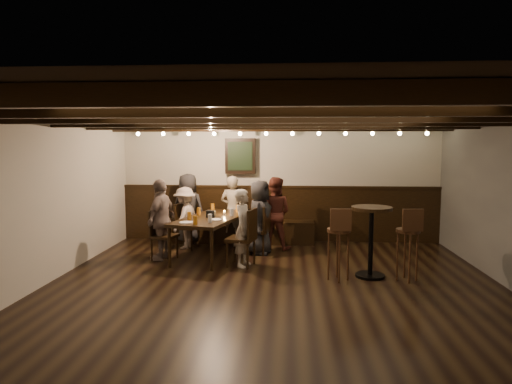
# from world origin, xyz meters

# --- Properties ---
(room) EXTENTS (7.00, 7.00, 7.00)m
(room) POSITION_xyz_m (-0.29, 2.21, 1.07)
(room) COLOR black
(room) RESTS_ON ground
(dining_table) EXTENTS (1.26, 2.04, 0.71)m
(dining_table) POSITION_xyz_m (-1.16, 2.02, 0.65)
(dining_table) COLOR black
(dining_table) RESTS_ON floor
(chair_left_near) EXTENTS (0.47, 0.47, 0.86)m
(chair_left_near) POSITION_xyz_m (-1.76, 2.62, 0.26)
(chair_left_near) COLOR black
(chair_left_near) RESTS_ON floor
(chair_left_far) EXTENTS (0.47, 0.47, 0.86)m
(chair_left_far) POSITION_xyz_m (-1.97, 1.74, 0.26)
(chair_left_far) COLOR black
(chair_left_far) RESTS_ON floor
(chair_right_near) EXTENTS (0.48, 0.48, 0.88)m
(chair_right_near) POSITION_xyz_m (-0.36, 2.29, 0.27)
(chair_right_near) COLOR black
(chair_right_near) RESTS_ON floor
(chair_right_far) EXTENTS (0.52, 0.52, 0.94)m
(chair_right_far) POSITION_xyz_m (-0.57, 1.42, 0.29)
(chair_right_far) COLOR black
(chair_right_far) RESTS_ON floor
(person_bench_left) EXTENTS (0.77, 0.59, 1.41)m
(person_bench_left) POSITION_xyz_m (-1.83, 3.10, 0.70)
(person_bench_left) COLOR #29282B
(person_bench_left) RESTS_ON floor
(person_bench_centre) EXTENTS (0.56, 0.43, 1.37)m
(person_bench_centre) POSITION_xyz_m (-0.92, 3.04, 0.69)
(person_bench_centre) COLOR gray
(person_bench_centre) RESTS_ON floor
(person_bench_right) EXTENTS (0.77, 0.66, 1.37)m
(person_bench_right) POSITION_xyz_m (-0.08, 2.69, 0.69)
(person_bench_right) COLOR maroon
(person_bench_right) RESTS_ON floor
(person_left_near) EXTENTS (0.60, 0.84, 1.18)m
(person_left_near) POSITION_xyz_m (-1.79, 2.63, 0.59)
(person_left_near) COLOR #A8968E
(person_left_near) RESTS_ON floor
(person_left_far) EXTENTS (0.52, 0.87, 1.40)m
(person_left_far) POSITION_xyz_m (-2.00, 1.75, 0.70)
(person_left_far) COLOR slate
(person_left_far) RESTS_ON floor
(person_right_near) EXTENTS (0.57, 0.74, 1.34)m
(person_right_near) POSITION_xyz_m (-0.33, 2.28, 0.67)
(person_right_near) COLOR black
(person_right_near) RESTS_ON floor
(person_right_far) EXTENTS (0.40, 0.52, 1.27)m
(person_right_far) POSITION_xyz_m (-0.54, 1.41, 0.63)
(person_right_far) COLOR #B3A897
(person_right_far) RESTS_ON floor
(pint_a) EXTENTS (0.07, 0.07, 0.14)m
(pint_a) POSITION_xyz_m (-1.28, 2.76, 0.78)
(pint_a) COLOR #BF7219
(pint_a) RESTS_ON dining_table
(pint_b) EXTENTS (0.07, 0.07, 0.14)m
(pint_b) POSITION_xyz_m (-0.77, 2.59, 0.78)
(pint_b) COLOR #BF7219
(pint_b) RESTS_ON dining_table
(pint_c) EXTENTS (0.07, 0.07, 0.14)m
(pint_c) POSITION_xyz_m (-1.43, 2.18, 0.78)
(pint_c) COLOR #BF7219
(pint_c) RESTS_ON dining_table
(pint_d) EXTENTS (0.07, 0.07, 0.14)m
(pint_d) POSITION_xyz_m (-0.83, 2.14, 0.78)
(pint_d) COLOR silver
(pint_d) RESTS_ON dining_table
(pint_e) EXTENTS (0.07, 0.07, 0.14)m
(pint_e) POSITION_xyz_m (-1.48, 1.63, 0.78)
(pint_e) COLOR #BF7219
(pint_e) RESTS_ON dining_table
(pint_f) EXTENTS (0.07, 0.07, 0.14)m
(pint_f) POSITION_xyz_m (-1.09, 1.44, 0.78)
(pint_f) COLOR silver
(pint_f) RESTS_ON dining_table
(pint_g) EXTENTS (0.07, 0.07, 0.14)m
(pint_g) POSITION_xyz_m (-1.30, 1.23, 0.78)
(pint_g) COLOR #BF7219
(pint_g) RESTS_ON dining_table
(plate_near) EXTENTS (0.24, 0.24, 0.01)m
(plate_near) POSITION_xyz_m (-1.47, 1.37, 0.72)
(plate_near) COLOR white
(plate_near) RESTS_ON dining_table
(plate_far) EXTENTS (0.24, 0.24, 0.01)m
(plate_far) POSITION_xyz_m (-1.06, 1.68, 0.72)
(plate_far) COLOR white
(plate_far) RESTS_ON dining_table
(condiment_caddy) EXTENTS (0.15, 0.10, 0.12)m
(condiment_caddy) POSITION_xyz_m (-1.18, 1.97, 0.77)
(condiment_caddy) COLOR black
(condiment_caddy) RESTS_ON dining_table
(candle) EXTENTS (0.05, 0.05, 0.05)m
(candle) POSITION_xyz_m (-0.98, 2.28, 0.74)
(candle) COLOR beige
(candle) RESTS_ON dining_table
(high_top_table) EXTENTS (0.60, 0.60, 1.07)m
(high_top_table) POSITION_xyz_m (1.42, 0.93, 0.70)
(high_top_table) COLOR black
(high_top_table) RESTS_ON floor
(bar_stool_left) EXTENTS (0.34, 0.35, 1.08)m
(bar_stool_left) POSITION_xyz_m (0.92, 0.73, 0.40)
(bar_stool_left) COLOR #352111
(bar_stool_left) RESTS_ON floor
(bar_stool_right) EXTENTS (0.34, 0.36, 1.08)m
(bar_stool_right) POSITION_xyz_m (1.92, 0.78, 0.40)
(bar_stool_right) COLOR #352111
(bar_stool_right) RESTS_ON floor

